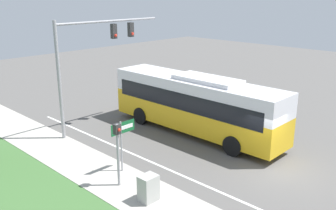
{
  "coord_description": "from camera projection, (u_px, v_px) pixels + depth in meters",
  "views": [
    {
      "loc": [
        -15.5,
        -8.03,
        8.28
      ],
      "look_at": [
        -0.22,
        6.68,
        1.85
      ],
      "focal_mm": 40.0,
      "sensor_mm": 36.0,
      "label": 1
    }
  ],
  "objects": [
    {
      "name": "ground_plane",
      "position": [
        269.0,
        167.0,
        18.42
      ],
      "size": [
        80.0,
        80.0,
        0.0
      ],
      "primitive_type": "plane",
      "color": "#565451"
    },
    {
      "name": "pedestrian_signal",
      "position": [
        118.0,
        145.0,
        15.94
      ],
      "size": [
        0.28,
        0.34,
        2.97
      ],
      "color": "#939399",
      "rests_on": "ground_plane"
    },
    {
      "name": "signal_gantry",
      "position": [
        92.0,
        51.0,
        22.0
      ],
      "size": [
        7.53,
        0.41,
        6.85
      ],
      "color": "#939399",
      "rests_on": "ground_plane"
    },
    {
      "name": "street_sign",
      "position": [
        122.0,
        136.0,
        17.38
      ],
      "size": [
        1.36,
        0.08,
        2.58
      ],
      "color": "#939399",
      "rests_on": "ground_plane"
    },
    {
      "name": "utility_cabinet",
      "position": [
        148.0,
        188.0,
        15.11
      ],
      "size": [
        0.74,
        0.58,
        1.11
      ],
      "color": "#A8A8A3",
      "rests_on": "sidewalk"
    },
    {
      "name": "lane_divider_near",
      "position": [
        226.0,
        195.0,
        15.93
      ],
      "size": [
        0.14,
        30.0,
        0.01
      ],
      "color": "silver",
      "rests_on": "ground_plane"
    },
    {
      "name": "bus",
      "position": [
        195.0,
        102.0,
        22.35
      ],
      "size": [
        2.66,
        11.56,
        3.61
      ],
      "color": "gold",
      "rests_on": "ground_plane"
    }
  ]
}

